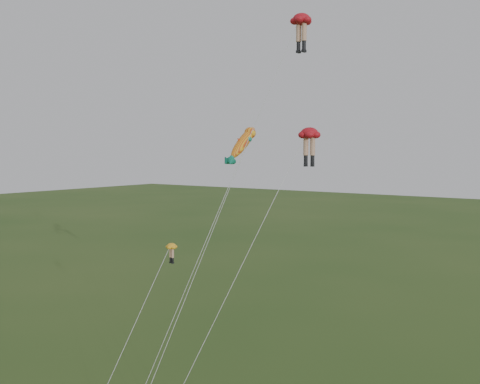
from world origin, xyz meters
The scene contains 4 objects.
legs_kite_red_high centered at (4.88, 6.66, 21.52)m, with size 6.31×9.54×22.48m.
legs_kite_red_mid centered at (5.43, 6.89, 14.86)m, with size 4.82×9.22×15.64m.
legs_kite_yellow centered at (-2.14, 2.41, 7.37)m, with size 0.92×6.89×8.34m.
fish_kite centered at (-1.20, 9.48, 14.73)m, with size 1.41×12.01×16.24m.
Camera 1 is at (21.00, -22.05, 14.13)m, focal length 40.00 mm.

